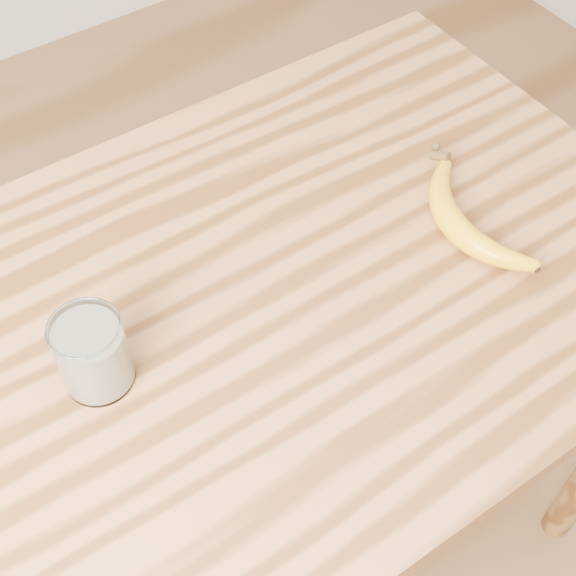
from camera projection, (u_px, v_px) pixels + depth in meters
table at (267, 346)px, 1.20m from camera, size 1.20×0.80×0.90m
smoothie_glass at (93, 354)px, 0.97m from camera, size 0.09×0.09×0.11m
banana at (454, 226)px, 1.14m from camera, size 0.16×0.34×0.04m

